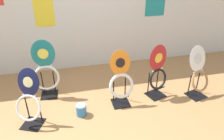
# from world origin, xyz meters

# --- Properties ---
(ground_plane) EXTENTS (14.00, 14.00, 0.00)m
(ground_plane) POSITION_xyz_m (0.00, 0.00, 0.00)
(ground_plane) COLOR #A37547
(wall_back) EXTENTS (8.00, 0.07, 2.60)m
(wall_back) POSITION_xyz_m (0.00, 2.09, 1.30)
(wall_back) COLOR silver
(wall_back) RESTS_ON ground_plane
(toilet_seat_display_crimson_swirl) EXTENTS (0.38, 0.36, 0.92)m
(toilet_seat_display_crimson_swirl) POSITION_xyz_m (1.08, 0.71, 0.43)
(toilet_seat_display_crimson_swirl) COLOR black
(toilet_seat_display_crimson_swirl) RESTS_ON ground_plane
(toilet_seat_display_teal_sax) EXTENTS (0.43, 0.30, 1.00)m
(toilet_seat_display_teal_sax) POSITION_xyz_m (-0.70, 1.13, 0.47)
(toilet_seat_display_teal_sax) COLOR black
(toilet_seat_display_teal_sax) RESTS_ON ground_plane
(toilet_seat_display_navy_moon) EXTENTS (0.43, 0.41, 0.85)m
(toilet_seat_display_navy_moon) POSITION_xyz_m (-0.92, 0.46, 0.40)
(toilet_seat_display_navy_moon) COLOR black
(toilet_seat_display_navy_moon) RESTS_ON ground_plane
(toilet_seat_display_white_plain) EXTENTS (0.43, 0.40, 0.87)m
(toilet_seat_display_white_plain) POSITION_xyz_m (1.75, 0.57, 0.40)
(toilet_seat_display_white_plain) COLOR black
(toilet_seat_display_white_plain) RESTS_ON ground_plane
(toilet_seat_display_orange_sun) EXTENTS (0.40, 0.28, 0.91)m
(toilet_seat_display_orange_sun) POSITION_xyz_m (0.44, 0.63, 0.41)
(toilet_seat_display_orange_sun) COLOR black
(toilet_seat_display_orange_sun) RESTS_ON ground_plane
(paint_can) EXTENTS (0.17, 0.17, 0.18)m
(paint_can) POSITION_xyz_m (-0.22, 0.49, 0.10)
(paint_can) COLOR teal
(paint_can) RESTS_ON ground_plane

